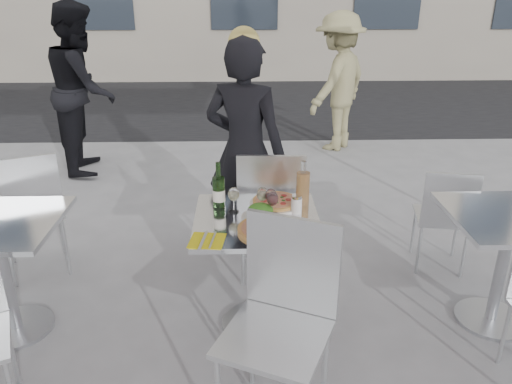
{
  "coord_description": "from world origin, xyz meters",
  "views": [
    {
      "loc": [
        -0.08,
        -2.59,
        2.0
      ],
      "look_at": [
        0.0,
        0.15,
        0.85
      ],
      "focal_mm": 35.0,
      "sensor_mm": 36.0,
      "label": 1
    }
  ],
  "objects_px": {
    "pedestrian_a": "(83,89)",
    "wineglass_white_a": "(234,195)",
    "pizza_near": "(269,229)",
    "pedestrian_b": "(338,82)",
    "salad_plate": "(260,212)",
    "napkin_left": "(207,240)",
    "napkin_right": "(309,236)",
    "side_chair_rfar": "(445,212)",
    "wineglass_white_b": "(262,195)",
    "wineglass_red_a": "(273,200)",
    "pizza_far": "(276,202)",
    "wine_bottle": "(219,191)",
    "wineglass_red_b": "(271,196)",
    "side_table_left": "(1,254)",
    "sugar_shaker": "(296,204)",
    "chair_far": "(271,206)",
    "carafe": "(303,189)",
    "chair_near": "(283,308)",
    "woman_diner": "(245,152)",
    "main_table": "(257,250)",
    "side_table_right": "(506,246)",
    "side_chair_lfar": "(30,205)"
  },
  "relations": [
    {
      "from": "wineglass_red_a",
      "to": "wineglass_red_b",
      "type": "relative_size",
      "value": 1.0
    },
    {
      "from": "wineglass_white_b",
      "to": "pizza_near",
      "type": "bearing_deg",
      "value": -83.13
    },
    {
      "from": "pedestrian_a",
      "to": "side_chair_rfar",
      "type": "bearing_deg",
      "value": -135.77
    },
    {
      "from": "side_chair_rfar",
      "to": "pedestrian_b",
      "type": "bearing_deg",
      "value": -74.34
    },
    {
      "from": "side_table_right",
      "to": "wine_bottle",
      "type": "height_order",
      "value": "wine_bottle"
    },
    {
      "from": "wine_bottle",
      "to": "wineglass_red_b",
      "type": "height_order",
      "value": "wine_bottle"
    },
    {
      "from": "main_table",
      "to": "side_chair_lfar",
      "type": "distance_m",
      "value": 1.7
    },
    {
      "from": "side_chair_rfar",
      "to": "wine_bottle",
      "type": "height_order",
      "value": "wine_bottle"
    },
    {
      "from": "side_table_left",
      "to": "chair_far",
      "type": "distance_m",
      "value": 1.7
    },
    {
      "from": "chair_far",
      "to": "side_chair_rfar",
      "type": "relative_size",
      "value": 1.21
    },
    {
      "from": "salad_plate",
      "to": "napkin_left",
      "type": "bearing_deg",
      "value": -136.99
    },
    {
      "from": "chair_near",
      "to": "wineglass_red_b",
      "type": "distance_m",
      "value": 0.76
    },
    {
      "from": "side_table_left",
      "to": "napkin_right",
      "type": "distance_m",
      "value": 1.8
    },
    {
      "from": "wineglass_red_b",
      "to": "napkin_right",
      "type": "height_order",
      "value": "wineglass_red_b"
    },
    {
      "from": "woman_diner",
      "to": "wineglass_white_b",
      "type": "distance_m",
      "value": 0.87
    },
    {
      "from": "salad_plate",
      "to": "napkin_right",
      "type": "height_order",
      "value": "salad_plate"
    },
    {
      "from": "pizza_far",
      "to": "chair_near",
      "type": "bearing_deg",
      "value": -91.32
    },
    {
      "from": "side_chair_lfar",
      "to": "carafe",
      "type": "xyz_separation_m",
      "value": [
        1.85,
        -0.49,
        0.3
      ]
    },
    {
      "from": "main_table",
      "to": "wineglass_white_b",
      "type": "distance_m",
      "value": 0.33
    },
    {
      "from": "pizza_far",
      "to": "wineglass_red_b",
      "type": "xyz_separation_m",
      "value": [
        -0.04,
        -0.13,
        0.09
      ]
    },
    {
      "from": "pizza_near",
      "to": "pedestrian_b",
      "type": "bearing_deg",
      "value": 74.44
    },
    {
      "from": "side_table_left",
      "to": "pizza_far",
      "type": "xyz_separation_m",
      "value": [
        1.62,
        0.19,
        0.23
      ]
    },
    {
      "from": "wineglass_white_a",
      "to": "chair_far",
      "type": "bearing_deg",
      "value": 61.61
    },
    {
      "from": "chair_far",
      "to": "chair_near",
      "type": "xyz_separation_m",
      "value": [
        -0.01,
        -1.2,
        0.02
      ]
    },
    {
      "from": "pedestrian_b",
      "to": "main_table",
      "type": "bearing_deg",
      "value": 21.03
    },
    {
      "from": "pedestrian_b",
      "to": "sugar_shaker",
      "type": "height_order",
      "value": "pedestrian_b"
    },
    {
      "from": "chair_far",
      "to": "napkin_left",
      "type": "distance_m",
      "value": 0.91
    },
    {
      "from": "side_table_right",
      "to": "pedestrian_b",
      "type": "height_order",
      "value": "pedestrian_b"
    },
    {
      "from": "woman_diner",
      "to": "wineglass_red_b",
      "type": "xyz_separation_m",
      "value": [
        0.14,
        -0.89,
        0.02
      ]
    },
    {
      "from": "sugar_shaker",
      "to": "wineglass_red_a",
      "type": "height_order",
      "value": "wineglass_red_a"
    },
    {
      "from": "side_chair_rfar",
      "to": "pizza_near",
      "type": "bearing_deg",
      "value": 41.88
    },
    {
      "from": "pizza_far",
      "to": "pedestrian_b",
      "type": "bearing_deg",
      "value": 73.82
    },
    {
      "from": "side_chair_rfar",
      "to": "carafe",
      "type": "distance_m",
      "value": 1.25
    },
    {
      "from": "side_table_left",
      "to": "wineglass_red_b",
      "type": "height_order",
      "value": "wineglass_red_b"
    },
    {
      "from": "chair_far",
      "to": "sugar_shaker",
      "type": "relative_size",
      "value": 9.23
    },
    {
      "from": "side_table_right",
      "to": "chair_near",
      "type": "bearing_deg",
      "value": -154.8
    },
    {
      "from": "main_table",
      "to": "sugar_shaker",
      "type": "distance_m",
      "value": 0.36
    },
    {
      "from": "wineglass_white_a",
      "to": "wineglass_red_b",
      "type": "height_order",
      "value": "same"
    },
    {
      "from": "wineglass_white_b",
      "to": "wineglass_red_a",
      "type": "distance_m",
      "value": 0.09
    },
    {
      "from": "side_chair_rfar",
      "to": "wineglass_white_a",
      "type": "relative_size",
      "value": 5.17
    },
    {
      "from": "side_chair_lfar",
      "to": "napkin_right",
      "type": "height_order",
      "value": "side_chair_lfar"
    },
    {
      "from": "pedestrian_b",
      "to": "sugar_shaker",
      "type": "relative_size",
      "value": 15.98
    },
    {
      "from": "pedestrian_a",
      "to": "pizza_far",
      "type": "height_order",
      "value": "pedestrian_a"
    },
    {
      "from": "wine_bottle",
      "to": "napkin_right",
      "type": "distance_m",
      "value": 0.63
    },
    {
      "from": "pedestrian_a",
      "to": "napkin_right",
      "type": "xyz_separation_m",
      "value": [
        2.1,
        -3.21,
        -0.17
      ]
    },
    {
      "from": "pizza_far",
      "to": "wine_bottle",
      "type": "height_order",
      "value": "wine_bottle"
    },
    {
      "from": "pedestrian_a",
      "to": "wineglass_white_a",
      "type": "distance_m",
      "value": 3.35
    },
    {
      "from": "pedestrian_a",
      "to": "wineglass_red_b",
      "type": "height_order",
      "value": "pedestrian_a"
    },
    {
      "from": "chair_far",
      "to": "wineglass_red_b",
      "type": "xyz_separation_m",
      "value": [
        -0.03,
        -0.48,
        0.27
      ]
    },
    {
      "from": "carafe",
      "to": "wine_bottle",
      "type": "bearing_deg",
      "value": -178.1
    }
  ]
}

